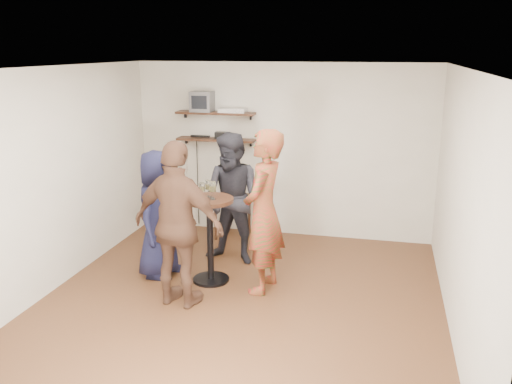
% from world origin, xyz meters
% --- Properties ---
extents(room, '(4.58, 5.08, 2.68)m').
position_xyz_m(room, '(0.00, 0.00, 1.30)').
color(room, '#412314').
rests_on(room, ground).
extents(shelf_upper, '(1.20, 0.25, 0.04)m').
position_xyz_m(shelf_upper, '(-1.00, 2.38, 1.85)').
color(shelf_upper, black).
rests_on(shelf_upper, room).
extents(shelf_lower, '(1.20, 0.25, 0.04)m').
position_xyz_m(shelf_lower, '(-1.00, 2.38, 1.45)').
color(shelf_lower, black).
rests_on(shelf_lower, room).
extents(crt_monitor, '(0.32, 0.30, 0.30)m').
position_xyz_m(crt_monitor, '(-1.20, 2.38, 2.02)').
color(crt_monitor, '#59595B').
rests_on(crt_monitor, shelf_upper).
extents(dvd_deck, '(0.40, 0.24, 0.06)m').
position_xyz_m(dvd_deck, '(-0.73, 2.38, 1.90)').
color(dvd_deck, silver).
rests_on(dvd_deck, shelf_upper).
extents(radio, '(0.22, 0.10, 0.10)m').
position_xyz_m(radio, '(-0.90, 2.38, 1.52)').
color(radio, black).
rests_on(radio, shelf_lower).
extents(power_strip, '(0.30, 0.05, 0.03)m').
position_xyz_m(power_strip, '(-1.27, 2.42, 1.48)').
color(power_strip, black).
rests_on(power_strip, shelf_lower).
extents(side_table, '(0.53, 0.53, 0.62)m').
position_xyz_m(side_table, '(-0.69, 2.17, 0.52)').
color(side_table, black).
rests_on(side_table, room).
extents(vase_lilies, '(0.19, 0.19, 0.94)m').
position_xyz_m(vase_lilies, '(-0.69, 2.17, 0.92)').
color(vase_lilies, white).
rests_on(vase_lilies, side_table).
extents(drinks_table, '(0.58, 0.58, 1.06)m').
position_xyz_m(drinks_table, '(-0.50, 0.52, 0.68)').
color(drinks_table, black).
rests_on(drinks_table, room).
extents(wine_glass_fl, '(0.06, 0.06, 0.19)m').
position_xyz_m(wine_glass_fl, '(-0.58, 0.48, 1.20)').
color(wine_glass_fl, silver).
rests_on(wine_glass_fl, drinks_table).
extents(wine_glass_fr, '(0.07, 0.07, 0.22)m').
position_xyz_m(wine_glass_fr, '(-0.44, 0.48, 1.21)').
color(wine_glass_fr, silver).
rests_on(wine_glass_fr, drinks_table).
extents(wine_glass_bl, '(0.07, 0.07, 0.20)m').
position_xyz_m(wine_glass_bl, '(-0.54, 0.59, 1.20)').
color(wine_glass_bl, silver).
rests_on(wine_glass_bl, drinks_table).
extents(wine_glass_br, '(0.06, 0.06, 0.19)m').
position_xyz_m(wine_glass_br, '(-0.48, 0.53, 1.19)').
color(wine_glass_br, silver).
rests_on(wine_glass_br, drinks_table).
extents(person_plaid, '(0.54, 0.75, 1.93)m').
position_xyz_m(person_plaid, '(0.18, 0.45, 0.96)').
color(person_plaid, red).
rests_on(person_plaid, room).
extents(person_dark, '(0.95, 0.79, 1.75)m').
position_xyz_m(person_dark, '(-0.39, 1.20, 0.87)').
color(person_dark, black).
rests_on(person_dark, room).
extents(person_navy, '(0.56, 0.82, 1.61)m').
position_xyz_m(person_navy, '(-1.19, 0.57, 0.80)').
color(person_navy, black).
rests_on(person_navy, room).
extents(person_brown, '(1.16, 0.66, 1.86)m').
position_xyz_m(person_brown, '(-0.64, -0.15, 0.93)').
color(person_brown, '#4C2F20').
rests_on(person_brown, room).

